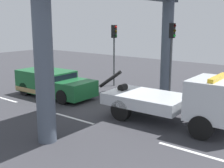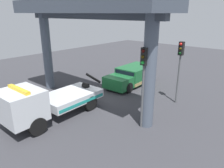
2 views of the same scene
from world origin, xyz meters
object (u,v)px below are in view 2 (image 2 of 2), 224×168
(towed_van_green, at_px, (132,76))
(traffic_light_near, at_px, (180,59))
(tow_truck_white, at_px, (45,102))
(traffic_light_far, at_px, (144,71))

(towed_van_green, xyz_separation_m, traffic_light_near, (1.22, 4.77, 2.40))
(towed_van_green, bearing_deg, tow_truck_white, 0.15)
(traffic_light_far, bearing_deg, tow_truck_white, -56.95)
(towed_van_green, height_order, traffic_light_near, traffic_light_near)
(tow_truck_white, relative_size, traffic_light_near, 1.67)
(tow_truck_white, bearing_deg, traffic_light_near, 147.96)
(tow_truck_white, height_order, traffic_light_near, traffic_light_near)
(tow_truck_white, relative_size, towed_van_green, 1.39)
(tow_truck_white, distance_m, traffic_light_far, 6.04)
(traffic_light_near, distance_m, traffic_light_far, 4.50)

